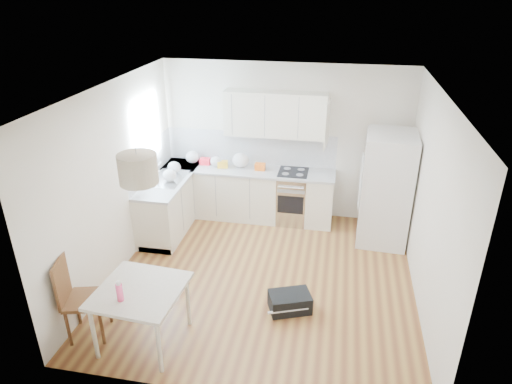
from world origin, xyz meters
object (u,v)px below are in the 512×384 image
refrigerator (387,189)px  gym_bag (290,302)px  dining_chair (85,298)px  dining_table (140,295)px

refrigerator → gym_bag: 2.56m
refrigerator → gym_bag: (-1.27, -2.09, -0.78)m
refrigerator → gym_bag: bearing=-118.3°
dining_chair → gym_bag: bearing=6.1°
gym_bag → dining_chair: bearing=179.8°
refrigerator → dining_chair: (-3.58, -2.97, -0.37)m
dining_table → gym_bag: dining_table is taller
dining_chair → gym_bag: dining_chair is taller
dining_chair → gym_bag: (2.31, 0.88, -0.41)m
dining_chair → refrigerator: bearing=24.9°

